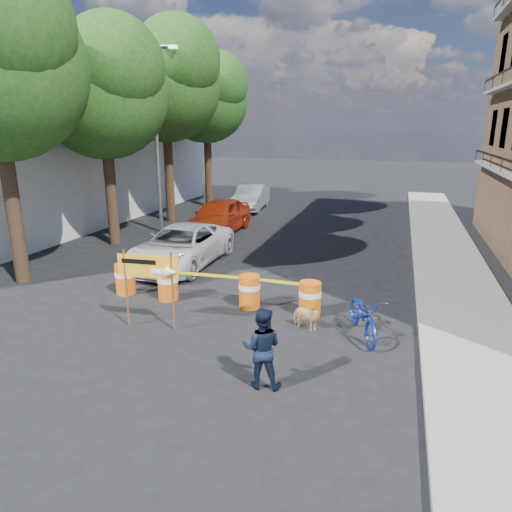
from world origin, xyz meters
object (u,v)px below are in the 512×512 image
Objects in this scene: dog at (305,317)px; sedan_red at (219,216)px; detour_sign at (156,273)px; barrel_far_right at (310,298)px; suv_white at (181,246)px; barrel_far_left at (125,278)px; sedan_silver at (251,197)px; bicycle at (365,296)px; pedestrian at (262,348)px; barrel_mid_left at (168,284)px; barrel_mid_right at (249,291)px.

dog is 10.79m from sedan_red.
detour_sign is at bearing -75.59° from sedan_red.
suv_white is at bearing 149.26° from barrel_far_right.
barrel_far_right is 0.89m from dog.
barrel_far_right is (5.44, -0.00, 0.00)m from barrel_far_left.
barrel_far_left is 0.21× the size of sedan_silver.
barrel_far_right is 0.20× the size of sedan_red.
bicycle reaches higher than dog.
pedestrian reaches higher than dog.
sedan_red is (-5.54, 11.77, 0.00)m from pedestrian.
barrel_mid_left is 0.20× the size of sedan_red.
bicycle is at bearing -69.07° from sedan_silver.
barrel_far_left is 1.00× the size of barrel_mid_right.
dog is 0.18× the size of sedan_silver.
dog is at bearing -11.18° from barrel_mid_left.
pedestrian is at bearing -33.36° from detour_sign.
bicycle reaches higher than detour_sign.
sedan_red reaches higher than barrel_far_right.
barrel_far_left is at bearing -92.45° from sedan_silver.
dog is 0.17× the size of sedan_red.
sedan_red is (-1.74, 8.26, 0.31)m from barrel_mid_left.
barrel_mid_right is 0.58× the size of pedestrian.
sedan_silver is (-6.27, 14.46, 0.24)m from barrel_far_right.
pedestrian is (3.79, -3.50, 0.31)m from barrel_mid_left.
barrel_far_right is at bearing -101.61° from pedestrian.
dog is (3.37, 1.02, -1.10)m from detour_sign.
sedan_red is at bearing 101.91° from barrel_mid_left.
suv_white is 1.08× the size of sedan_red.
bicycle is 1.50m from dog.
barrel_far_right is 0.18× the size of suv_white.
suv_white is at bearing 139.25° from barrel_mid_right.
bicycle reaches higher than pedestrian.
detour_sign is 0.45× the size of sedan_silver.
barrel_far_right is 1.72m from bicycle.
barrel_mid_left is 3.32m from suv_white.
barrel_far_right is 3.59m from pedestrian.
sedan_red is 6.28m from sedan_silver.
sedan_silver is (-1.13, 11.41, 0.02)m from suv_white.
barrel_far_left is 3.07m from suv_white.
sedan_silver is (-2.96, 16.36, -0.71)m from detour_sign.
barrel_mid_left is 4.02m from barrel_far_right.
barrel_mid_left is at bearing -2.87° from barrel_far_left.
barrel_mid_right is 3.91m from pedestrian.
barrel_mid_left is 0.21× the size of sedan_silver.
suv_white is (-1.82, 4.95, -0.73)m from detour_sign.
sedan_silver is at bearing 98.79° from barrel_mid_left.
suv_white is at bearing -82.27° from sedan_red.
suv_white is (0.31, 3.05, 0.22)m from barrel_far_left.
barrel_far_left is 3.01m from detour_sign.
sedan_red reaches higher than sedan_silver.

